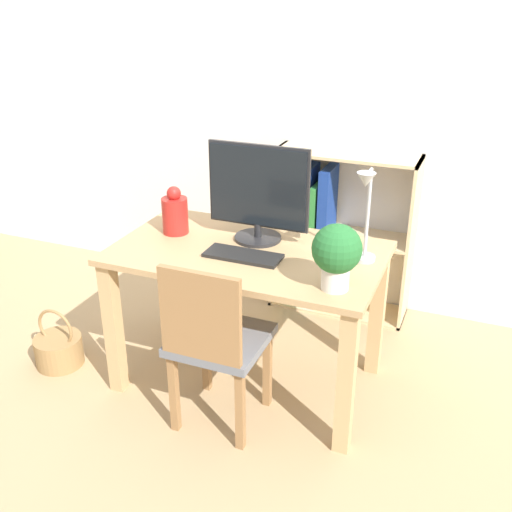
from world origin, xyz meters
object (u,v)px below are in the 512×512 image
at_px(desk_lamp, 366,208).
at_px(chair, 215,339).
at_px(keyboard, 243,256).
at_px(potted_plant, 337,253).
at_px(basket, 59,349).
at_px(vase, 175,213).
at_px(monitor, 258,191).
at_px(bookshelf, 317,235).

bearing_deg(desk_lamp, chair, -141.29).
relative_size(keyboard, potted_plant, 1.26).
bearing_deg(keyboard, basket, -169.88).
height_order(vase, potted_plant, potted_plant).
distance_m(monitor, basket, 1.39).
bearing_deg(chair, keyboard, 85.56).
bearing_deg(desk_lamp, potted_plant, -100.72).
bearing_deg(potted_plant, keyboard, 163.26).
bearing_deg(vase, basket, -150.51).
distance_m(vase, basket, 0.99).
xyz_separation_m(chair, basket, (-1.00, 0.12, -0.37)).
xyz_separation_m(monitor, keyboard, (0.02, -0.22, -0.24)).
distance_m(desk_lamp, basket, 1.80).
height_order(monitor, chair, monitor).
relative_size(desk_lamp, basket, 1.32).
height_order(monitor, bookshelf, monitor).
height_order(potted_plant, basket, potted_plant).
distance_m(desk_lamp, bookshelf, 1.10).
xyz_separation_m(potted_plant, chair, (-0.48, -0.16, -0.43)).
relative_size(vase, basket, 0.73).
bearing_deg(potted_plant, chair, -161.68).
xyz_separation_m(keyboard, bookshelf, (0.07, 0.98, -0.27)).
relative_size(chair, basket, 2.55).
bearing_deg(basket, desk_lamp, 11.25).
xyz_separation_m(monitor, chair, (0.01, -0.52, -0.51)).
height_order(chair, basket, chair).
distance_m(keyboard, vase, 0.46).
distance_m(desk_lamp, chair, 0.86).
bearing_deg(keyboard, desk_lamp, 13.42).
relative_size(potted_plant, basket, 0.85).
distance_m(chair, basket, 1.07).
distance_m(monitor, chair, 0.73).
relative_size(bookshelf, basket, 3.01).
xyz_separation_m(chair, bookshelf, (0.08, 1.28, 0.01)).
bearing_deg(basket, keyboard, 10.12).
bearing_deg(desk_lamp, keyboard, -166.58).
height_order(chair, bookshelf, bookshelf).
height_order(keyboard, desk_lamp, desk_lamp).
bearing_deg(vase, chair, -46.65).
bearing_deg(basket, potted_plant, 1.47).
height_order(vase, chair, vase).
height_order(keyboard, bookshelf, bookshelf).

